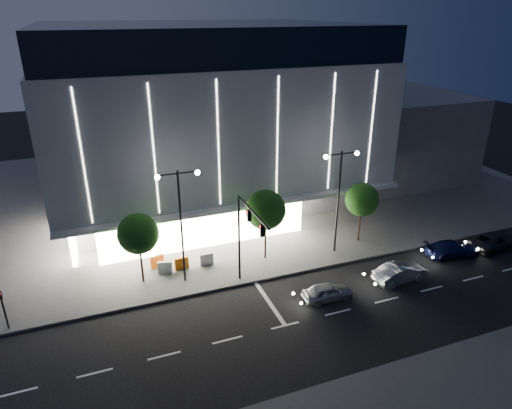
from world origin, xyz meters
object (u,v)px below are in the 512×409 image
Objects in this scene: car_lead at (328,292)px; barrier_a at (182,263)px; tree_right at (362,201)px; barrier_b at (165,267)px; street_lamp_west at (180,211)px; traffic_mast at (246,229)px; street_lamp_east at (339,188)px; tree_left at (139,236)px; car_second at (400,273)px; car_third at (452,249)px; barrier_d at (207,259)px; barrier_c at (157,261)px; tree_mid at (266,212)px; car_fourth at (495,241)px; ped_signal_far at (3,306)px.

barrier_a is at bearing 52.24° from car_lead.
barrier_b is (-17.24, 0.57, -3.23)m from tree_right.
street_lamp_west reaches higher than car_lead.
street_lamp_east is at bearing 16.48° from traffic_mast.
tree_left is 5.20× the size of barrier_a.
car_lead is 12.69m from barrier_b.
street_lamp_east reaches higher than car_second.
street_lamp_east reaches higher than barrier_b.
car_third is at bearing -24.55° from street_lamp_east.
street_lamp_east is 3.81m from tree_right.
street_lamp_west is 17.26m from car_second.
barrier_d is (2.03, -0.07, 0.00)m from barrier_a.
tree_left is 19.87m from car_second.
barrier_d is at bearing 171.22° from street_lamp_east.
street_lamp_east is at bearing -25.70° from barrier_c.
tree_mid reaches higher than barrier_c.
car_third reaches higher than barrier_a.
car_lead is 0.80× the size of car_third.
street_lamp_east is 8.87m from car_lead.
car_lead is 10.23m from barrier_d.
barrier_d is (5.13, 0.66, -3.38)m from tree_left.
barrier_b is (-16.64, 7.29, -0.07)m from car_second.
traffic_mast is 22.88m from car_fourth.
barrier_a is (3.11, 0.73, -3.38)m from tree_left.
car_third is at bearing -18.88° from tree_mid.
tree_mid is 5.59× the size of barrier_c.
car_third is 20.56m from barrier_d.
tree_left is at bearing -168.69° from barrier_a.
traffic_mast reaches higher than barrier_b.
ped_signal_far is 0.81× the size of car_lead.
car_lead is 0.84× the size of car_second.
barrier_b is 1.24m from barrier_c.
barrier_b is at bearing 74.51° from car_fourth.
car_third is 4.51m from car_fourth.
tree_left is 1.55× the size of car_lead.
car_lead is (21.05, -4.38, -1.26)m from ped_signal_far.
tree_mid is at bearing 19.10° from car_lead.
ped_signal_far is (-25.00, -1.50, -4.07)m from street_lamp_east.
tree_right is at bearing 18.63° from street_lamp_east.
car_fourth is 4.52× the size of barrier_a.
car_second reaches higher than barrier_a.
barrier_d is (3.80, -1.07, 0.00)m from barrier_c.
car_third reaches higher than barrier_c.
tree_left is (-2.97, 1.02, -1.92)m from street_lamp_west.
barrier_c is at bearing 148.68° from barrier_a.
traffic_mast is 7.95m from tree_left.
car_second is (6.38, 0.18, 0.09)m from car_lead.
barrier_a is 1.00× the size of barrier_b.
tree_mid is 5.59× the size of barrier_b.
street_lamp_west is 1.95× the size of car_third.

